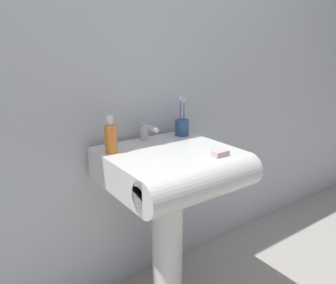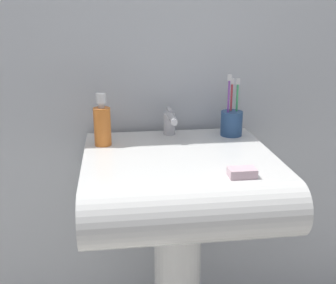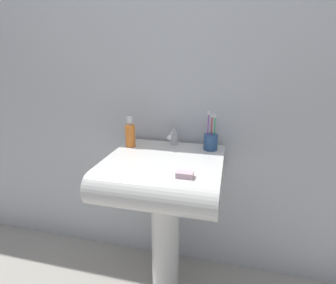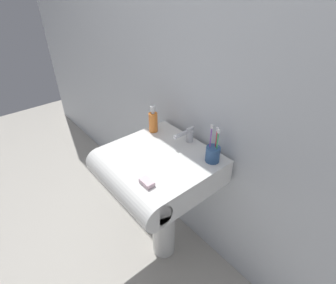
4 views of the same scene
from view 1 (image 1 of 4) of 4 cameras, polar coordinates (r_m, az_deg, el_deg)
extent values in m
cube|color=silver|center=(1.69, -6.05, 12.93)|extent=(5.00, 0.05, 2.40)
cylinder|color=white|center=(1.73, -0.11, -17.16)|extent=(0.15, 0.15, 0.69)
cube|color=white|center=(1.54, -0.12, -4.02)|extent=(0.57, 0.50, 0.15)
cylinder|color=white|center=(1.35, 6.02, -7.03)|extent=(0.57, 0.15, 0.15)
cylinder|color=silver|center=(1.67, -4.14, 1.63)|extent=(0.04, 0.04, 0.07)
cylinder|color=silver|center=(1.61, -3.06, 2.46)|extent=(0.02, 0.12, 0.02)
cube|color=silver|center=(1.65, -4.18, 3.27)|extent=(0.01, 0.06, 0.01)
cylinder|color=#2D5184|center=(1.75, 2.42, 2.54)|extent=(0.07, 0.07, 0.08)
cylinder|color=purple|center=(1.72, 2.19, 4.41)|extent=(0.01, 0.01, 0.18)
cube|color=white|center=(1.70, 2.23, 7.66)|extent=(0.01, 0.01, 0.02)
cylinder|color=#3FB266|center=(1.75, 2.80, 4.36)|extent=(0.01, 0.01, 0.16)
cube|color=white|center=(1.73, 2.85, 7.28)|extent=(0.01, 0.01, 0.02)
cylinder|color=#D83F4C|center=(1.75, 2.14, 4.34)|extent=(0.01, 0.01, 0.16)
cube|color=white|center=(1.73, 2.18, 7.25)|extent=(0.01, 0.01, 0.02)
cylinder|color=orange|center=(1.48, -9.95, 0.44)|extent=(0.05, 0.05, 0.12)
cylinder|color=silver|center=(1.46, -10.08, 3.04)|extent=(0.02, 0.02, 0.01)
cylinder|color=silver|center=(1.46, -10.13, 3.94)|extent=(0.03, 0.03, 0.03)
cube|color=silver|center=(1.44, 9.07, -1.97)|extent=(0.07, 0.04, 0.02)
camera|label=2|loc=(0.64, 56.75, 5.88)|focal=45.00mm
camera|label=3|loc=(1.14, 56.62, 10.18)|focal=28.00mm
camera|label=4|loc=(1.83, 43.44, 24.31)|focal=28.00mm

